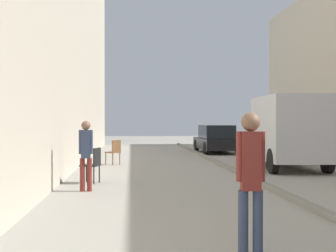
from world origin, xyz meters
TOP-DOWN VIEW (x-y plane):
  - ground_plane at (0.00, 12.00)m, footprint 80.00×80.00m
  - kerb_strip at (1.58, 12.00)m, footprint 0.16×40.00m
  - pedestrian_main_foreground at (-0.33, 4.16)m, footprint 0.35×0.23m
  - pedestrian_mid_block at (-2.81, 9.82)m, footprint 0.33×0.22m
  - delivery_van at (3.61, 14.67)m, footprint 2.11×4.88m
  - parked_car at (2.73, 23.20)m, footprint 1.93×4.24m
  - cafe_chair_near_window at (-2.75, 11.27)m, footprint 0.56×0.56m
  - cafe_chair_by_doorway at (-2.38, 16.58)m, footprint 0.62×0.62m

SIDE VIEW (x-z plane):
  - ground_plane at x=0.00m, z-range 0.00..0.00m
  - kerb_strip at x=1.58m, z-range 0.00..0.12m
  - cafe_chair_near_window at x=-2.75m, z-range 0.08..1.02m
  - cafe_chair_by_doorway at x=-2.38m, z-range 0.08..1.02m
  - parked_car at x=2.73m, z-range -0.01..1.44m
  - pedestrian_mid_block at x=-2.81m, z-range 0.13..1.78m
  - pedestrian_main_foreground at x=-0.33m, z-range 0.14..1.88m
  - delivery_van at x=3.61m, z-range 0.08..2.57m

